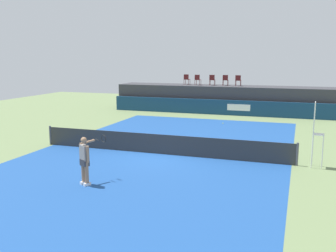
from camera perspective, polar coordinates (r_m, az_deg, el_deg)
ground_plane at (r=21.30m, az=1.66°, el=-2.25°), size 48.00×48.00×0.00m
court_inner at (r=18.53m, az=-1.12°, el=-4.13°), size 12.00×22.00×0.00m
sponsor_wall at (r=31.23m, az=7.44°, el=2.77°), size 18.00×0.22×1.20m
spectator_platform at (r=32.93m, az=8.08°, el=4.01°), size 18.00×2.80×2.20m
spectator_chair_far_left at (r=33.68m, az=2.78°, el=6.96°), size 0.47×0.47×0.89m
spectator_chair_left at (r=33.10m, az=4.40°, el=6.88°), size 0.48×0.48×0.89m
spectator_chair_center at (r=32.99m, az=6.54°, el=6.84°), size 0.46×0.46×0.89m
spectator_chair_right at (r=32.90m, az=8.48°, el=6.78°), size 0.47×0.47×0.89m
spectator_chair_far_right at (r=32.62m, az=10.32°, el=6.70°), size 0.45×0.45×0.89m
umpire_chair at (r=17.15m, az=21.02°, el=-0.56°), size 0.48×0.48×2.76m
tennis_net at (r=18.42m, az=-1.12°, el=-2.70°), size 12.40×0.02×0.95m
net_post_near at (r=21.31m, az=-16.98°, el=-1.31°), size 0.10×0.10×1.00m
net_post_far at (r=17.34m, az=18.54°, el=-3.97°), size 0.10×0.10×1.00m
tennis_player at (r=14.24m, az=-12.13°, el=-4.78°), size 0.67×1.26×1.77m
tennis_ball at (r=27.02m, az=8.12°, el=0.40°), size 0.07×0.07×0.07m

